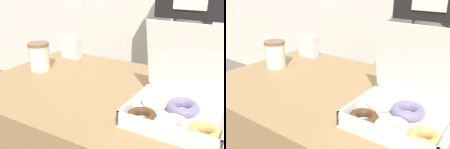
{
  "view_description": "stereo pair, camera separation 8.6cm",
  "coord_description": "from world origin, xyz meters",
  "views": [
    {
      "loc": [
        0.42,
        -0.79,
        1.19
      ],
      "look_at": [
        0.01,
        -0.09,
        0.88
      ],
      "focal_mm": 42.0,
      "sensor_mm": 36.0,
      "label": 1
    },
    {
      "loc": [
        0.49,
        -0.74,
        1.19
      ],
      "look_at": [
        0.01,
        -0.09,
        0.88
      ],
      "focal_mm": 42.0,
      "sensor_mm": 36.0,
      "label": 2
    }
  ],
  "objects": [
    {
      "name": "donut_box",
      "position": [
        0.23,
        -0.09,
        0.81
      ],
      "size": [
        0.3,
        0.25,
        0.28
      ],
      "color": "white",
      "rests_on": "table"
    },
    {
      "name": "coffee_cup",
      "position": [
        -0.45,
        0.03,
        0.83
      ],
      "size": [
        0.1,
        0.1,
        0.13
      ],
      "color": "silver",
      "rests_on": "table"
    },
    {
      "name": "napkin_holder",
      "position": [
        -0.44,
        0.26,
        0.83
      ],
      "size": [
        0.1,
        0.05,
        0.11
      ],
      "color": "silver",
      "rests_on": "table"
    },
    {
      "name": "person_customer",
      "position": [
        0.09,
        0.58,
        1.0
      ],
      "size": [
        0.36,
        0.2,
        1.8
      ],
      "color": "#665B51",
      "rests_on": "ground_plane"
    }
  ]
}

